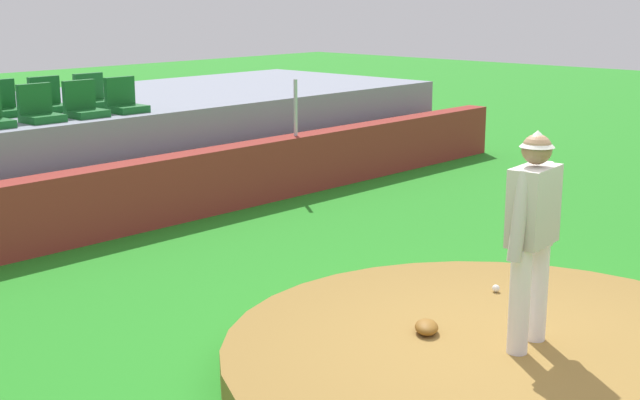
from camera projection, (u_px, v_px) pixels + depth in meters
ground_plane at (509, 374)px, 7.35m from camera, size 60.00×60.00×0.00m
pitchers_mound at (510, 360)px, 7.32m from camera, size 4.78×4.78×0.25m
pitcher at (533, 224)px, 7.07m from camera, size 0.74×0.31×1.79m
baseball at (496, 288)px, 8.62m from camera, size 0.07×0.07×0.07m
fielding_glove at (427, 327)px, 7.57m from camera, size 0.36×0.34×0.11m
brick_barrier at (91, 205)px, 11.28m from camera, size 17.82×0.40×0.92m
fence_post_right at (296, 108)px, 13.76m from camera, size 0.06×0.06×0.88m
stadium_chair_2 at (39, 110)px, 11.81m from camera, size 0.48×0.44×0.50m
stadium_chair_3 at (84, 106)px, 12.28m from camera, size 0.48×0.44×0.50m
stadium_chair_4 at (124, 101)px, 12.77m from camera, size 0.48×0.44×0.50m
stadium_chair_7 at (3, 105)px, 12.37m from camera, size 0.48×0.44×0.50m
stadium_chair_8 at (48, 101)px, 12.84m from camera, size 0.48×0.44×0.50m
stadium_chair_9 at (93, 97)px, 13.36m from camera, size 0.48×0.44×0.50m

